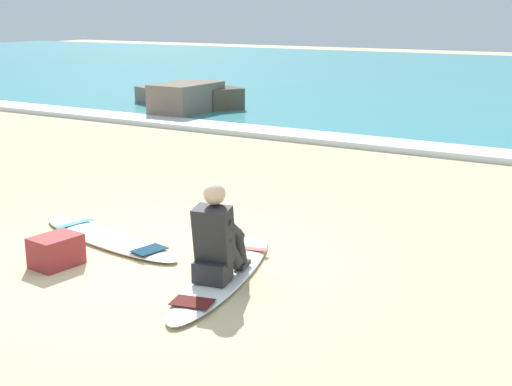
{
  "coord_description": "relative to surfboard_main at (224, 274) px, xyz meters",
  "views": [
    {
      "loc": [
        4.4,
        -5.3,
        2.58
      ],
      "look_at": [
        0.35,
        1.4,
        0.55
      ],
      "focal_mm": 50.11,
      "sensor_mm": 36.0,
      "label": 1
    }
  ],
  "objects": [
    {
      "name": "rock_outcrop_distant",
      "position": [
        -7.26,
        9.16,
        0.31
      ],
      "size": [
        3.32,
        2.9,
        0.81
      ],
      "color": "#756656",
      "rests_on": "ground"
    },
    {
      "name": "breaking_foam",
      "position": [
        -0.7,
        7.3,
        0.02
      ],
      "size": [
        80.0,
        0.9,
        0.11
      ],
      "primitive_type": "cube",
      "color": "white",
      "rests_on": "ground"
    },
    {
      "name": "beach_bag",
      "position": [
        -1.66,
        -0.61,
        0.12
      ],
      "size": [
        0.41,
        0.52,
        0.32
      ],
      "primitive_type": "cube",
      "rotation": [
        0.0,
        0.0,
        -0.11
      ],
      "color": "maroon",
      "rests_on": "ground"
    },
    {
      "name": "surfer_seated",
      "position": [
        0.05,
        -0.17,
        0.4
      ],
      "size": [
        0.46,
        0.75,
        0.95
      ],
      "color": "#232326",
      "rests_on": "surfboard_main"
    },
    {
      "name": "surfboard_main",
      "position": [
        0.0,
        0.0,
        0.0
      ],
      "size": [
        1.12,
        2.59,
        0.08
      ],
      "color": "white",
      "rests_on": "ground"
    },
    {
      "name": "surfboard_spare_near",
      "position": [
        -1.77,
        0.27,
        0.0
      ],
      "size": [
        2.42,
        0.99,
        0.08
      ],
      "color": "#EFE5C6",
      "rests_on": "ground"
    },
    {
      "name": "ground_plane",
      "position": [
        -0.7,
        -0.2,
        -0.04
      ],
      "size": [
        80.0,
        80.0,
        0.0
      ],
      "primitive_type": "plane",
      "color": "#CCB584"
    }
  ]
}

